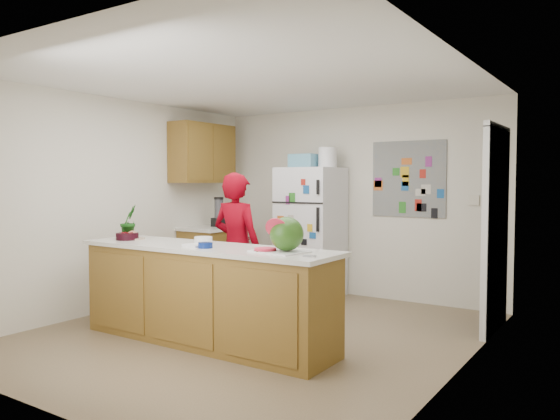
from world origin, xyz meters
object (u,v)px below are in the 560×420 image
Objects in this scene: person at (237,247)px; watermelon at (287,234)px; cherry_bowl at (127,236)px; refrigerator at (311,232)px.

person is 5.58× the size of watermelon.
person is 7.11× the size of cherry_bowl.
refrigerator reaches higher than person.
refrigerator is at bearing 72.67° from cherry_bowl.
cherry_bowl is (-0.75, -0.86, 0.15)m from person.
person is (-0.01, -1.57, -0.04)m from refrigerator.
watermelon is at bearing -64.13° from refrigerator.
watermelon is (1.16, -0.80, 0.27)m from person.
watermelon is (1.15, -2.37, 0.23)m from refrigerator.
refrigerator is 1.05× the size of person.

